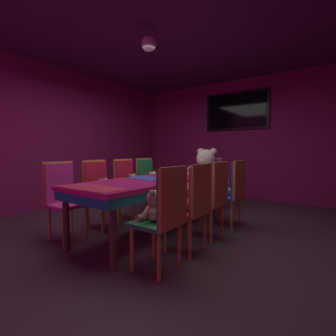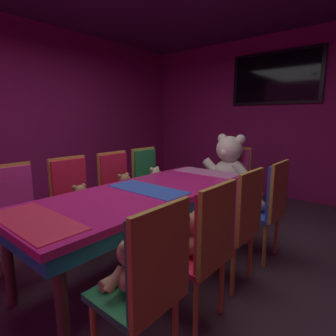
# 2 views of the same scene
# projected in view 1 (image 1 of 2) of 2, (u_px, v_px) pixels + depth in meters

# --- Properties ---
(ground_plane) EXTENTS (7.90, 7.90, 0.00)m
(ground_plane) POSITION_uv_depth(u_px,v_px,m) (153.00, 232.00, 3.43)
(ground_plane) COLOR #3F2D38
(wall_back) EXTENTS (5.20, 0.12, 2.80)m
(wall_back) POSITION_uv_depth(u_px,v_px,m) (237.00, 139.00, 5.93)
(wall_back) COLOR #8C1959
(wall_back) RESTS_ON ground_plane
(wall_left) EXTENTS (0.12, 6.40, 2.80)m
(wall_left) POSITION_uv_depth(u_px,v_px,m) (50.00, 137.00, 4.84)
(wall_left) COLOR #8C1959
(wall_left) RESTS_ON ground_plane
(ceiling_panel) EXTENTS (5.20, 6.40, 0.04)m
(ceiling_panel) POSITION_uv_depth(u_px,v_px,m) (152.00, 22.00, 3.24)
(ceiling_panel) COLOR #4C1E4C
(banquet_table) EXTENTS (0.90, 2.38, 0.75)m
(banquet_table) POSITION_uv_depth(u_px,v_px,m) (153.00, 185.00, 3.39)
(banquet_table) COLOR #C61E72
(banquet_table) RESTS_ON ground_plane
(chair_left_0) EXTENTS (0.42, 0.41, 0.98)m
(chair_left_0) POSITION_uv_depth(u_px,v_px,m) (62.00, 192.00, 3.19)
(chair_left_0) COLOR #CC338C
(chair_left_0) RESTS_ON ground_plane
(chair_left_1) EXTENTS (0.42, 0.41, 0.98)m
(chair_left_1) POSITION_uv_depth(u_px,v_px,m) (98.00, 186.00, 3.66)
(chair_left_1) COLOR red
(chair_left_1) RESTS_ON ground_plane
(teddy_left_1) EXTENTS (0.22, 0.28, 0.27)m
(teddy_left_1) POSITION_uv_depth(u_px,v_px,m) (105.00, 189.00, 3.58)
(teddy_left_1) COLOR #9E7247
(teddy_left_1) RESTS_ON chair_left_1
(chair_left_2) EXTENTS (0.42, 0.41, 0.98)m
(chair_left_2) POSITION_uv_depth(u_px,v_px,m) (127.00, 182.00, 4.11)
(chair_left_2) COLOR red
(chair_left_2) RESTS_ON ground_plane
(teddy_left_2) EXTENTS (0.24, 0.31, 0.29)m
(teddy_left_2) POSITION_uv_depth(u_px,v_px,m) (133.00, 184.00, 4.03)
(teddy_left_2) COLOR #9E7247
(teddy_left_2) RESTS_ON chair_left_2
(chair_left_3) EXTENTS (0.42, 0.41, 0.98)m
(chair_left_3) POSITION_uv_depth(u_px,v_px,m) (147.00, 179.00, 4.56)
(chair_left_3) COLOR #268C4C
(chair_left_3) RESTS_ON ground_plane
(teddy_left_3) EXTENTS (0.24, 0.31, 0.29)m
(teddy_left_3) POSITION_uv_depth(u_px,v_px,m) (153.00, 181.00, 4.47)
(teddy_left_3) COLOR beige
(teddy_left_3) RESTS_ON chair_left_3
(chair_right_0) EXTENTS (0.42, 0.41, 0.98)m
(chair_right_0) POSITION_uv_depth(u_px,v_px,m) (167.00, 209.00, 2.25)
(chair_right_0) COLOR #268C4C
(chair_right_0) RESTS_ON ground_plane
(teddy_right_0) EXTENTS (0.25, 0.32, 0.31)m
(teddy_right_0) POSITION_uv_depth(u_px,v_px,m) (154.00, 207.00, 2.34)
(teddy_right_0) COLOR tan
(teddy_right_0) RESTS_ON chair_right_0
(chair_right_1) EXTENTS (0.42, 0.41, 0.98)m
(chair_right_1) POSITION_uv_depth(u_px,v_px,m) (195.00, 200.00, 2.68)
(chair_right_1) COLOR red
(chair_right_1) RESTS_ON ground_plane
(teddy_right_1) EXTENTS (0.25, 0.32, 0.30)m
(teddy_right_1) POSITION_uv_depth(u_px,v_px,m) (184.00, 199.00, 2.76)
(teddy_right_1) COLOR #9E7247
(teddy_right_1) RESTS_ON chair_right_1
(chair_right_2) EXTENTS (0.42, 0.41, 0.98)m
(chair_right_2) POSITION_uv_depth(u_px,v_px,m) (215.00, 192.00, 3.13)
(chair_right_2) COLOR #CC338C
(chair_right_2) RESTS_ON ground_plane
(teddy_right_2) EXTENTS (0.23, 0.30, 0.28)m
(teddy_right_2) POSITION_uv_depth(u_px,v_px,m) (204.00, 193.00, 3.22)
(teddy_right_2) COLOR beige
(teddy_right_2) RESTS_ON chair_right_2
(chair_right_3) EXTENTS (0.42, 0.41, 0.98)m
(chair_right_3) POSITION_uv_depth(u_px,v_px,m) (234.00, 187.00, 3.59)
(chair_right_3) COLOR #2D47B2
(chair_right_3) RESTS_ON ground_plane
(teddy_right_3) EXTENTS (0.22, 0.28, 0.27)m
(teddy_right_3) POSITION_uv_depth(u_px,v_px,m) (224.00, 188.00, 3.68)
(teddy_right_3) COLOR beige
(teddy_right_3) RESTS_ON chair_right_3
(throne_chair) EXTENTS (0.41, 0.42, 0.98)m
(throne_chair) POSITION_uv_depth(u_px,v_px,m) (210.00, 178.00, 4.80)
(throne_chair) COLOR #CC338C
(throne_chair) RESTS_ON ground_plane
(king_teddy_bear) EXTENTS (0.75, 0.58, 0.71)m
(king_teddy_bear) POSITION_uv_depth(u_px,v_px,m) (205.00, 170.00, 4.65)
(king_teddy_bear) COLOR silver
(king_teddy_bear) RESTS_ON throne_chair
(wall_tv) EXTENTS (1.50, 0.06, 0.87)m
(wall_tv) POSITION_uv_depth(u_px,v_px,m) (236.00, 111.00, 5.81)
(wall_tv) COLOR black
(pendant_light) EXTENTS (0.20, 0.20, 0.20)m
(pendant_light) POSITION_uv_depth(u_px,v_px,m) (149.00, 44.00, 3.31)
(pendant_light) COLOR white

